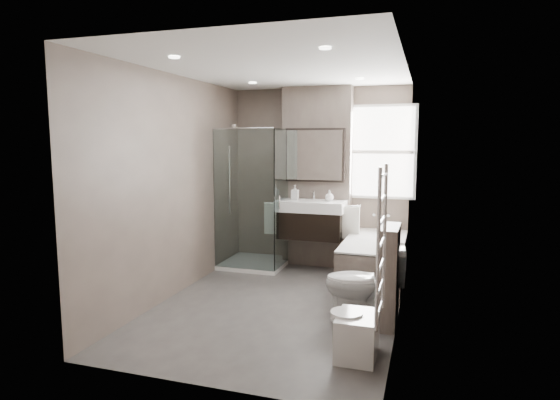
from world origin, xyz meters
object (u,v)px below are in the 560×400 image
at_px(vanity, 311,219).
at_px(bathtub, 374,259).
at_px(bidet, 356,335).
at_px(toilet, 364,284).

bearing_deg(vanity, bathtub, -19.37).
distance_m(vanity, bathtub, 1.07).
distance_m(vanity, bidet, 2.74).
bearing_deg(toilet, bidet, -2.74).
bearing_deg(vanity, bidet, -67.80).
xyz_separation_m(bathtub, bidet, (0.09, -2.16, -0.12)).
relative_size(bathtub, toilet, 2.00).
relative_size(vanity, toilet, 1.19).
xyz_separation_m(vanity, toilet, (0.97, -1.69, -0.34)).
height_order(vanity, bidet, vanity).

